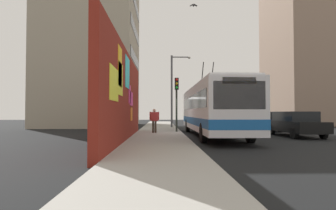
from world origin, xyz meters
The scene contains 13 objects.
ground_plane centered at (0.00, 0.00, 0.00)m, with size 80.00×80.00×0.00m, color black.
sidewalk_slab centered at (0.00, 1.60, 0.07)m, with size 48.00×3.20×0.15m, color #9E9B93.
graffiti_wall centered at (-4.34, 3.35, 2.33)m, with size 13.36×0.32×4.64m.
building_far_left centered at (12.70, 9.20, 8.90)m, with size 11.48×9.58×17.80m.
building_far_right centered at (15.47, -17.00, 9.42)m, with size 10.27×8.33×18.85m.
city_bus centered at (-1.10, -1.80, 1.80)m, with size 12.27×2.64×5.01m.
parked_car_black centered at (-1.49, -7.00, 0.84)m, with size 4.74×1.91×1.58m.
parked_car_navy centered at (4.16, -7.00, 0.84)m, with size 4.46×1.91×1.58m.
parked_car_dark_gray centered at (9.97, -7.00, 0.84)m, with size 4.85×1.94×1.58m.
pedestrian_midblock centered at (0.10, 1.92, 1.10)m, with size 0.22×0.66×1.62m.
traffic_light centered at (1.01, 0.35, 2.77)m, with size 0.49×0.28×3.88m.
street_lamp centered at (7.16, 0.24, 4.05)m, with size 0.44×1.90×6.78m.
flying_pigeons centered at (1.33, -0.93, 9.42)m, with size 0.32×0.54×0.16m.
Camera 1 is at (-18.54, 1.50, 1.51)m, focal length 29.24 mm.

